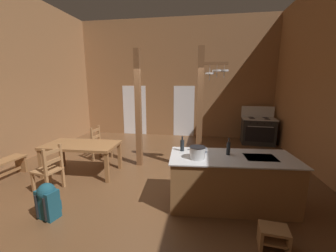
{
  "coord_description": "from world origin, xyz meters",
  "views": [
    {
      "loc": [
        1.11,
        -4.17,
        2.15
      ],
      "look_at": [
        0.28,
        0.95,
        1.1
      ],
      "focal_mm": 22.43,
      "sensor_mm": 36.0,
      "label": 1
    }
  ],
  "objects_px": {
    "kitchen_island": "(231,181)",
    "ladderback_chair_near_window": "(49,169)",
    "dining_table": "(82,147)",
    "bottle_short_on_counter": "(182,145)",
    "step_stool": "(273,236)",
    "ladderback_chair_by_post": "(100,144)",
    "backpack": "(48,200)",
    "stockpot_on_counter": "(197,153)",
    "stove_range": "(258,130)",
    "bottle_tall_on_counter": "(228,148)",
    "bench_along_left_wall": "(0,168)",
    "mixing_bowl_on_counter": "(201,150)"
  },
  "relations": [
    {
      "from": "bench_along_left_wall",
      "to": "mixing_bowl_on_counter",
      "type": "distance_m",
      "value": 4.46
    },
    {
      "from": "bottle_tall_on_counter",
      "to": "backpack",
      "type": "bearing_deg",
      "value": -161.36
    },
    {
      "from": "bench_along_left_wall",
      "to": "mixing_bowl_on_counter",
      "type": "xyz_separation_m",
      "value": [
        4.41,
        0.04,
        0.65
      ]
    },
    {
      "from": "backpack",
      "to": "dining_table",
      "type": "bearing_deg",
      "value": 103.35
    },
    {
      "from": "ladderback_chair_by_post",
      "to": "stockpot_on_counter",
      "type": "bearing_deg",
      "value": -35.27
    },
    {
      "from": "ladderback_chair_near_window",
      "to": "mixing_bowl_on_counter",
      "type": "distance_m",
      "value": 3.05
    },
    {
      "from": "mixing_bowl_on_counter",
      "to": "ladderback_chair_near_window",
      "type": "bearing_deg",
      "value": -175.29
    },
    {
      "from": "ladderback_chair_by_post",
      "to": "bench_along_left_wall",
      "type": "relative_size",
      "value": 0.81
    },
    {
      "from": "bottle_short_on_counter",
      "to": "stockpot_on_counter",
      "type": "bearing_deg",
      "value": -51.62
    },
    {
      "from": "bench_along_left_wall",
      "to": "bottle_short_on_counter",
      "type": "xyz_separation_m",
      "value": [
        4.07,
        0.05,
        0.72
      ]
    },
    {
      "from": "dining_table",
      "to": "bottle_short_on_counter",
      "type": "distance_m",
      "value": 2.57
    },
    {
      "from": "step_stool",
      "to": "ladderback_chair_near_window",
      "type": "bearing_deg",
      "value": 167.07
    },
    {
      "from": "step_stool",
      "to": "dining_table",
      "type": "relative_size",
      "value": 0.23
    },
    {
      "from": "ladderback_chair_near_window",
      "to": "stockpot_on_counter",
      "type": "height_order",
      "value": "stockpot_on_counter"
    },
    {
      "from": "dining_table",
      "to": "ladderback_chair_near_window",
      "type": "height_order",
      "value": "ladderback_chair_near_window"
    },
    {
      "from": "ladderback_chair_by_post",
      "to": "stove_range",
      "type": "bearing_deg",
      "value": 26.47
    },
    {
      "from": "stockpot_on_counter",
      "to": "bench_along_left_wall",
      "type": "bearing_deg",
      "value": 175.85
    },
    {
      "from": "backpack",
      "to": "bottle_tall_on_counter",
      "type": "xyz_separation_m",
      "value": [
        2.9,
        0.98,
        0.71
      ]
    },
    {
      "from": "kitchen_island",
      "to": "mixing_bowl_on_counter",
      "type": "distance_m",
      "value": 0.76
    },
    {
      "from": "ladderback_chair_near_window",
      "to": "backpack",
      "type": "xyz_separation_m",
      "value": [
        0.59,
        -0.8,
        -0.14
      ]
    },
    {
      "from": "dining_table",
      "to": "bottle_short_on_counter",
      "type": "height_order",
      "value": "bottle_short_on_counter"
    },
    {
      "from": "dining_table",
      "to": "stockpot_on_counter",
      "type": "relative_size",
      "value": 5.04
    },
    {
      "from": "kitchen_island",
      "to": "backpack",
      "type": "xyz_separation_m",
      "value": [
        -2.96,
        -0.89,
        -0.14
      ]
    },
    {
      "from": "bottle_short_on_counter",
      "to": "bottle_tall_on_counter",
      "type": "bearing_deg",
      "value": -6.04
    },
    {
      "from": "step_stool",
      "to": "dining_table",
      "type": "bearing_deg",
      "value": 154.64
    },
    {
      "from": "kitchen_island",
      "to": "bottle_short_on_counter",
      "type": "height_order",
      "value": "bottle_short_on_counter"
    },
    {
      "from": "stove_range",
      "to": "bottle_short_on_counter",
      "type": "relative_size",
      "value": 4.69
    },
    {
      "from": "bench_along_left_wall",
      "to": "bottle_tall_on_counter",
      "type": "relative_size",
      "value": 3.82
    },
    {
      "from": "dining_table",
      "to": "stockpot_on_counter",
      "type": "distance_m",
      "value": 2.95
    },
    {
      "from": "stockpot_on_counter",
      "to": "stove_range",
      "type": "bearing_deg",
      "value": 64.73
    },
    {
      "from": "step_stool",
      "to": "bench_along_left_wall",
      "type": "distance_m",
      "value": 5.51
    },
    {
      "from": "stove_range",
      "to": "dining_table",
      "type": "bearing_deg",
      "value": -144.86
    },
    {
      "from": "ladderback_chair_by_post",
      "to": "stockpot_on_counter",
      "type": "height_order",
      "value": "stockpot_on_counter"
    },
    {
      "from": "kitchen_island",
      "to": "bottle_tall_on_counter",
      "type": "relative_size",
      "value": 7.26
    },
    {
      "from": "step_stool",
      "to": "backpack",
      "type": "distance_m",
      "value": 3.4
    },
    {
      "from": "mixing_bowl_on_counter",
      "to": "bottle_tall_on_counter",
      "type": "distance_m",
      "value": 0.5
    },
    {
      "from": "kitchen_island",
      "to": "step_stool",
      "type": "bearing_deg",
      "value": -66.59
    },
    {
      "from": "step_stool",
      "to": "ladderback_chair_by_post",
      "type": "relative_size",
      "value": 0.41
    },
    {
      "from": "dining_table",
      "to": "bench_along_left_wall",
      "type": "relative_size",
      "value": 1.47
    },
    {
      "from": "bench_along_left_wall",
      "to": "bottle_tall_on_counter",
      "type": "bearing_deg",
      "value": -0.44
    },
    {
      "from": "stove_range",
      "to": "ladderback_chair_near_window",
      "type": "relative_size",
      "value": 1.39
    },
    {
      "from": "dining_table",
      "to": "bottle_short_on_counter",
      "type": "bearing_deg",
      "value": -14.17
    },
    {
      "from": "step_stool",
      "to": "ladderback_chair_by_post",
      "type": "xyz_separation_m",
      "value": [
        -3.82,
        2.78,
        0.27
      ]
    },
    {
      "from": "stove_range",
      "to": "bench_along_left_wall",
      "type": "xyz_separation_m",
      "value": [
        -6.43,
        -4.07,
        -0.19
      ]
    },
    {
      "from": "backpack",
      "to": "stockpot_on_counter",
      "type": "bearing_deg",
      "value": 16.49
    },
    {
      "from": "step_stool",
      "to": "bench_along_left_wall",
      "type": "xyz_separation_m",
      "value": [
        -5.4,
        1.13,
        0.12
      ]
    },
    {
      "from": "step_stool",
      "to": "dining_table",
      "type": "height_order",
      "value": "dining_table"
    },
    {
      "from": "ladderback_chair_near_window",
      "to": "ladderback_chair_by_post",
      "type": "distance_m",
      "value": 1.87
    },
    {
      "from": "ladderback_chair_near_window",
      "to": "step_stool",
      "type": "bearing_deg",
      "value": -12.93
    },
    {
      "from": "kitchen_island",
      "to": "ladderback_chair_near_window",
      "type": "bearing_deg",
      "value": -178.63
    }
  ]
}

